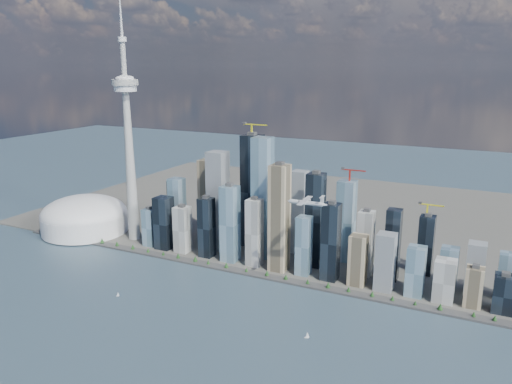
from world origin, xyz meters
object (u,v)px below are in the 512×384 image
at_px(sailboat_west, 118,295).
at_px(sailboat_east, 307,336).
at_px(dome_stadium, 85,217).
at_px(needle_tower, 128,138).
at_px(airplane, 307,202).

xyz_separation_m(sailboat_west, sailboat_east, (344.33, 15.20, 0.67)).
distance_m(dome_stadium, sailboat_east, 684.41).
bearing_deg(sailboat_east, needle_tower, 138.99).
relative_size(needle_tower, sailboat_east, 52.60).
height_order(dome_stadium, sailboat_west, dome_stadium).
bearing_deg(airplane, dome_stadium, 168.51).
height_order(airplane, sailboat_west, airplane).
xyz_separation_m(needle_tower, airplane, (454.88, -101.51, -66.19)).
bearing_deg(sailboat_east, airplane, 95.58).
height_order(needle_tower, sailboat_east, needle_tower).
height_order(sailboat_west, sailboat_east, sailboat_east).
relative_size(dome_stadium, airplane, 2.88).
bearing_deg(dome_stadium, sailboat_west, -37.78).
height_order(dome_stadium, sailboat_east, dome_stadium).
height_order(needle_tower, sailboat_west, needle_tower).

